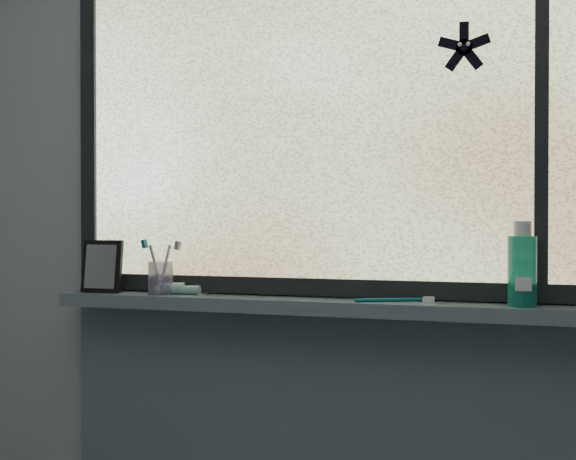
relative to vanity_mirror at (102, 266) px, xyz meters
The scene contains 12 objects.
wall_back 0.71m from the vanity_mirror, ahead, with size 3.00×0.01×2.50m, color #9EA3A8.
windowsill 0.70m from the vanity_mirror, ahead, with size 1.62×0.14×0.04m, color slate.
window_pane 0.82m from the vanity_mirror, ahead, with size 1.50×0.01×1.00m, color silver.
frame_bottom 0.70m from the vanity_mirror, ahead, with size 1.60×0.03×0.05m, color black.
frame_left 0.44m from the vanity_mirror, 142.24° to the left, with size 0.05×0.03×1.10m, color black.
frame_mullion 1.36m from the vanity_mirror, ahead, with size 0.04×0.03×1.00m, color black.
starfish_sticker 1.26m from the vanity_mirror, ahead, with size 0.15×0.02×0.15m, color black, non-canonical shape.
vanity_mirror is the anchor object (origin of this frame).
toothpaste_tube 0.27m from the vanity_mirror, ahead, with size 0.20×0.04×0.04m, color silver, non-canonical shape.
toothbrush_cup 0.20m from the vanity_mirror, ahead, with size 0.08×0.08×0.10m, color #9F93C3.
toothbrush_lying 0.90m from the vanity_mirror, ahead, with size 0.24×0.02×0.02m, color #0B5366, non-canonical shape.
mouthwash_bottle 1.24m from the vanity_mirror, ahead, with size 0.07×0.07×0.18m, color teal.
Camera 1 is at (0.41, -0.56, 1.24)m, focal length 40.00 mm.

